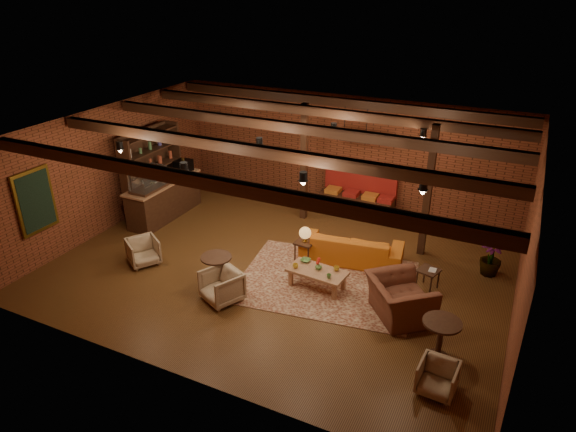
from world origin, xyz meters
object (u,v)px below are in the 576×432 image
at_px(round_table_right, 441,334).
at_px(armchair_far, 438,377).
at_px(armchair_a, 143,250).
at_px(armchair_b, 222,285).
at_px(side_table_lamp, 305,236).
at_px(round_table_left, 217,266).
at_px(armchair_right, 400,293).
at_px(coffee_table, 317,272).
at_px(sofa, 352,247).
at_px(plant_tall, 498,223).
at_px(side_table_book, 429,271).

height_order(round_table_right, armchair_far, round_table_right).
relative_size(armchair_a, armchair_b, 0.92).
distance_m(side_table_lamp, armchair_far, 4.66).
xyz_separation_m(round_table_left, armchair_right, (3.85, 0.59, 0.07)).
bearing_deg(armchair_b, round_table_left, 157.04).
height_order(coffee_table, round_table_right, round_table_right).
distance_m(armchair_b, round_table_right, 4.39).
height_order(coffee_table, side_table_lamp, side_table_lamp).
relative_size(coffee_table, armchair_far, 2.14).
distance_m(sofa, armchair_right, 2.30).
xyz_separation_m(side_table_lamp, round_table_left, (-1.30, -1.74, -0.21)).
height_order(armchair_b, plant_tall, plant_tall).
xyz_separation_m(armchair_right, side_table_book, (0.30, 1.24, -0.11)).
relative_size(round_table_left, armchair_b, 0.93).
xyz_separation_m(round_table_left, plant_tall, (5.29, 3.02, 0.82)).
bearing_deg(armchair_far, armchair_a, 174.15).
xyz_separation_m(round_table_right, plant_tall, (0.49, 3.35, 0.77)).
height_order(armchair_a, armchair_right, armchair_right).
distance_m(coffee_table, armchair_far, 3.55).
bearing_deg(side_table_book, coffee_table, -155.11).
xyz_separation_m(round_table_right, armchair_far, (0.14, -0.82, -0.22)).
bearing_deg(round_table_left, plant_tall, 29.70).
bearing_deg(armchair_right, plant_tall, -70.35).
xyz_separation_m(sofa, armchair_far, (2.65, -3.41, -0.04)).
bearing_deg(armchair_b, plant_tall, 61.30).
relative_size(sofa, coffee_table, 1.81).
xyz_separation_m(side_table_book, plant_tall, (1.14, 1.19, 0.86)).
height_order(round_table_left, side_table_book, round_table_left).
height_order(sofa, armchair_right, armchair_right).
xyz_separation_m(armchair_right, round_table_right, (0.94, -0.92, -0.02)).
xyz_separation_m(side_table_lamp, round_table_right, (3.49, -2.07, -0.15)).
distance_m(coffee_table, armchair_b, 2.04).
bearing_deg(round_table_right, side_table_lamp, 149.30).
relative_size(armchair_a, plant_tall, 0.27).
distance_m(coffee_table, plant_tall, 4.06).
distance_m(armchair_right, round_table_right, 1.32).
xyz_separation_m(coffee_table, armchair_far, (2.94, -1.99, -0.08)).
bearing_deg(coffee_table, armchair_a, -168.71).
distance_m(round_table_left, armchair_right, 3.90).
relative_size(sofa, armchair_right, 1.91).
xyz_separation_m(round_table_left, armchair_a, (-2.05, 0.02, -0.13)).
height_order(round_table_right, plant_tall, plant_tall).
bearing_deg(armchair_a, armchair_right, -51.39).
bearing_deg(coffee_table, side_table_lamp, 127.08).
bearing_deg(side_table_lamp, armchair_a, -152.86).
bearing_deg(side_table_lamp, round_table_right, -30.70).
bearing_deg(coffee_table, armchair_right, -7.36).
relative_size(sofa, armchair_b, 3.16).
bearing_deg(coffee_table, sofa, 78.64).
bearing_deg(armchair_far, coffee_table, 149.70).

